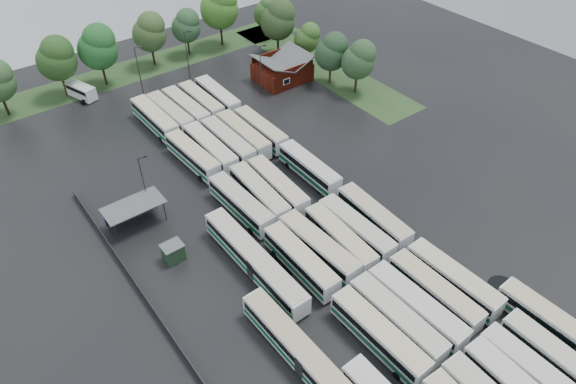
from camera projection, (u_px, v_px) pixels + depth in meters
ground at (331, 260)px, 66.95m from camera, size 160.00×160.00×0.00m
brick_building at (282, 71)px, 102.54m from camera, size 10.07×8.60×5.39m
wash_shed at (133, 207)px, 70.38m from camera, size 8.20×4.20×3.58m
utility_hut at (173, 252)px, 66.24m from camera, size 2.70×2.20×2.62m
grass_strip_north at (135, 70)px, 106.94m from camera, size 80.00×10.00×0.01m
grass_strip_east at (320, 66)px, 108.37m from camera, size 10.00×50.00×0.01m
west_fence at (147, 301)px, 61.18m from camera, size 0.10×50.00×1.20m
bus_r0c3 at (536, 377)px, 52.38m from camera, size 2.79×12.56×3.49m
bus_r0c4 at (557, 360)px, 53.84m from camera, size 2.67×12.36×3.44m
bus_r1c0 at (379, 335)px, 56.09m from camera, size 2.94×12.87×3.57m
bus_r1c1 at (397, 319)px, 57.65m from camera, size 2.88×12.83×3.56m
bus_r1c2 at (416, 307)px, 58.89m from camera, size 3.16×13.11×3.63m
bus_r1c3 at (434, 292)px, 60.65m from camera, size 2.76×12.53×3.48m
bus_r1c4 at (453, 279)px, 62.07m from camera, size 3.09×12.70×3.51m
bus_r2c0 at (301, 260)px, 64.37m from camera, size 2.78×12.50×3.47m
bus_r2c1 at (319, 248)px, 65.93m from camera, size 3.30×13.05×3.60m
bus_r2c2 at (340, 239)px, 67.24m from camera, size 3.25×12.47×3.44m
bus_r2c3 at (356, 229)px, 68.61m from camera, size 2.77×12.52×3.48m
bus_r2c4 at (374, 217)px, 70.37m from camera, size 3.15×12.63×3.49m
bus_r3c0 at (241, 204)px, 72.41m from camera, size 3.05×12.70×3.51m
bus_r3c1 at (259, 194)px, 74.02m from camera, size 3.33×12.88×3.55m
bus_r3c2 at (278, 186)px, 75.34m from camera, size 3.27×12.81×3.54m
bus_r3c4 at (309, 168)px, 78.71m from camera, size 2.76×12.41×3.45m
bus_r4c0 at (193, 156)px, 81.07m from camera, size 3.23×12.53×3.46m
bus_r4c1 at (210, 149)px, 82.33m from camera, size 2.84×13.05×3.63m
bus_r4c2 at (228, 142)px, 83.78m from camera, size 2.74×12.83×3.57m
bus_r4c3 at (243, 135)px, 85.28m from camera, size 2.82×12.90×3.59m
bus_r4c4 at (261, 130)px, 86.64m from camera, size 2.65×12.40×3.45m
bus_r5c0 at (155, 119)px, 89.04m from camera, size 3.01×13.06×3.62m
bus_r5c1 at (170, 114)px, 90.37m from camera, size 3.14×12.88×3.56m
bus_r5c2 at (186, 108)px, 91.73m from camera, size 3.05×12.92×3.58m
bus_r5c3 at (201, 102)px, 93.55m from camera, size 2.71×12.41×3.45m
bus_r5c4 at (218, 96)px, 95.01m from camera, size 2.91×12.53×3.47m
artic_bus_west_b at (255, 261)px, 64.24m from camera, size 2.85×19.22×3.56m
artic_bus_west_c at (303, 355)px, 54.28m from camera, size 2.96×18.52×3.43m
minibus at (81, 91)px, 97.34m from camera, size 4.12×6.64×2.73m
tree_north_1 at (57, 58)px, 94.18m from camera, size 7.22×7.22×11.96m
tree_north_2 at (98, 46)px, 97.12m from camera, size 7.52×7.52×12.45m
tree_north_3 at (150, 31)px, 103.95m from camera, size 6.87×6.87×11.39m
tree_north_4 at (187, 25)px, 108.25m from camera, size 6.12×6.12×10.14m
tree_north_5 at (220, 6)px, 110.33m from camera, size 8.29×8.29×13.73m
tree_north_6 at (268, 10)px, 115.72m from camera, size 5.72×5.72×9.47m
tree_east_0 at (359, 59)px, 95.71m from camera, size 6.38×6.38×10.57m
tree_east_1 at (332, 51)px, 98.31m from camera, size 6.38×6.38×10.56m
tree_east_2 at (308, 37)px, 105.78m from camera, size 5.29×5.28×8.75m
tree_east_3 at (279, 19)px, 107.47m from camera, size 7.31×7.31×12.11m
tree_east_4 at (266, 13)px, 115.91m from camera, size 5.24×5.22×8.65m
lamp_post_ne at (261, 67)px, 95.83m from camera, size 1.51×0.29×9.82m
lamp_post_nw at (144, 180)px, 70.91m from camera, size 1.43×0.28×9.30m
lamp_post_back_w at (139, 68)px, 95.00m from camera, size 1.55×0.30×10.05m
lamp_post_back_e at (187, 52)px, 100.25m from camera, size 1.53×0.30×9.97m
puddle_1 at (497, 342)px, 57.66m from camera, size 3.82×3.82×0.01m
puddle_2 at (277, 266)px, 66.17m from camera, size 4.94×4.94×0.01m
puddle_3 at (392, 248)px, 68.57m from camera, size 4.87×4.87×0.01m
puddle_4 at (503, 287)px, 63.61m from camera, size 3.70×3.70×0.01m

